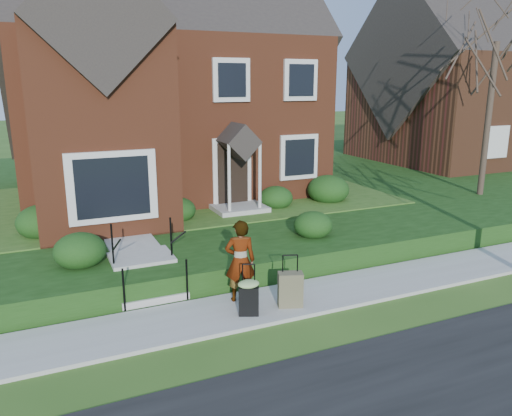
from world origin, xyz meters
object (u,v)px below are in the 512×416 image
front_steps (146,271)px  suitcase_olive (290,289)px  suitcase_black (249,295)px  woman (240,261)px

front_steps → suitcase_olive: bearing=-40.8°
front_steps → suitcase_black: size_ratio=1.94×
suitcase_olive → suitcase_black: bearing=-159.6°
suitcase_black → suitcase_olive: suitcase_olive is taller
front_steps → woman: woman is taller
suitcase_black → suitcase_olive: bearing=23.8°
suitcase_black → suitcase_olive: (0.93, 0.01, -0.04)m
front_steps → suitcase_olive: size_ratio=1.86×
front_steps → suitcase_olive: front_steps is taller
suitcase_olive → front_steps: bearing=158.7°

